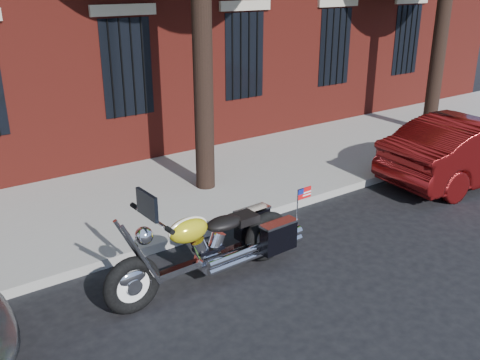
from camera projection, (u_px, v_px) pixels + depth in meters
ground at (282, 260)px, 7.97m from camera, size 120.00×120.00×0.00m
curb at (229, 224)px, 8.99m from camera, size 40.00×0.16×0.15m
sidewalk at (174, 190)px, 10.41m from camera, size 40.00×3.60×0.15m
motorcycle at (215, 247)px, 7.26m from camera, size 3.10×0.91×1.56m
car_maroon at (474, 149)px, 10.87m from camera, size 4.27×1.86×1.37m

